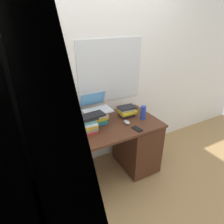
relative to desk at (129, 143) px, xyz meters
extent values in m
plane|color=#9E7A4C|center=(-0.34, 0.03, -0.41)|extent=(6.00, 6.00, 0.00)
cube|color=white|center=(-0.34, 0.42, 0.89)|extent=(6.00, 0.05, 2.60)
cube|color=silver|center=(-0.07, 0.39, 0.89)|extent=(0.90, 0.01, 0.80)
cube|color=silver|center=(-1.24, 0.03, 0.89)|extent=(0.05, 6.00, 2.60)
cube|color=#4C2819|center=(-0.34, 0.03, 0.32)|extent=(1.36, 0.70, 0.03)
cube|color=#4C2819|center=(-1.01, 0.03, -0.05)|extent=(0.02, 0.65, 0.72)
cube|color=#4C2819|center=(0.32, 0.03, -0.05)|extent=(0.02, 0.65, 0.72)
cube|color=#442416|center=(0.11, -0.01, -0.05)|extent=(0.41, 0.60, 0.68)
cube|color=#2672B2|center=(-0.39, 0.14, 0.35)|extent=(0.20, 0.18, 0.02)
cube|color=#338C4C|center=(-0.38, 0.14, 0.37)|extent=(0.19, 0.14, 0.03)
cube|color=yellow|center=(-0.38, 0.14, 0.41)|extent=(0.23, 0.14, 0.04)
cube|color=beige|center=(-0.39, 0.13, 0.45)|extent=(0.25, 0.14, 0.04)
cube|color=gray|center=(-0.40, 0.14, 0.48)|extent=(0.24, 0.14, 0.03)
cube|color=#B22D33|center=(-0.58, 0.00, 0.35)|extent=(0.21, 0.16, 0.02)
cube|color=gray|center=(-0.58, 0.00, 0.38)|extent=(0.21, 0.14, 0.04)
cube|color=yellow|center=(-0.59, 0.01, 0.42)|extent=(0.24, 0.18, 0.04)
cube|color=white|center=(-0.60, -0.01, 0.45)|extent=(0.25, 0.17, 0.03)
cube|color=teal|center=(-0.60, -0.01, 0.49)|extent=(0.20, 0.13, 0.04)
cube|color=black|center=(-0.58, 0.00, 0.51)|extent=(0.23, 0.15, 0.02)
cube|color=black|center=(0.03, 0.14, 0.36)|extent=(0.18, 0.16, 0.04)
cube|color=yellow|center=(0.03, 0.12, 0.38)|extent=(0.22, 0.15, 0.02)
cube|color=yellow|center=(0.04, 0.13, 0.40)|extent=(0.22, 0.18, 0.02)
cube|color=white|center=(0.03, 0.14, 0.43)|extent=(0.18, 0.13, 0.04)
cube|color=black|center=(0.03, 0.13, 0.46)|extent=(0.23, 0.17, 0.02)
cube|color=#B7BABF|center=(-0.38, 0.14, 0.50)|extent=(0.34, 0.21, 0.01)
cube|color=#B7BABF|center=(-0.38, 0.28, 0.61)|extent=(0.34, 0.08, 0.19)
cube|color=#59A5E5|center=(-0.38, 0.28, 0.61)|extent=(0.31, 0.07, 0.17)
cube|color=black|center=(-0.58, 0.00, 0.53)|extent=(0.43, 0.17, 0.02)
ellipsoid|color=#A5A8AD|center=(-0.08, -0.05, 0.36)|extent=(0.06, 0.10, 0.04)
cylinder|color=#B23F33|center=(-0.85, 0.06, 0.38)|extent=(0.07, 0.07, 0.09)
torus|color=#B23F33|center=(-0.80, 0.06, 0.39)|extent=(0.05, 0.01, 0.05)
cylinder|color=#263FA5|center=(0.16, -0.04, 0.43)|extent=(0.07, 0.07, 0.18)
cube|color=black|center=(-0.05, -0.22, 0.34)|extent=(0.08, 0.14, 0.01)
cylinder|color=silver|center=(-0.84, -0.40, -0.27)|extent=(0.23, 0.23, 0.28)
camera|label=1|loc=(-1.25, -1.82, 1.55)|focal=31.76mm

